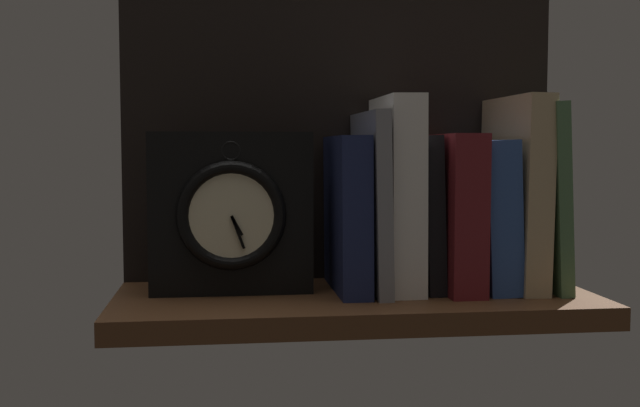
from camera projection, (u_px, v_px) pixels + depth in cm
name	position (u px, v px, depth cm)	size (l,w,h in cm)	color
ground_plane	(355.00, 304.00, 88.19)	(54.67, 23.35, 2.50)	#4C2D19
back_panel	(340.00, 130.00, 97.67)	(54.67, 1.20, 37.98)	black
book_navy_bierce	(347.00, 213.00, 89.44)	(3.40, 15.43, 18.08)	#192147
book_gray_chess	(371.00, 201.00, 89.69)	(1.70, 16.47, 20.86)	gray
book_white_catcher	(396.00, 194.00, 90.01)	(3.85, 14.09, 22.67)	silver
book_black_skeptic	(423.00, 212.00, 90.58)	(2.02, 12.18, 18.13)	black
book_maroon_dawkins	(450.00, 211.00, 90.99)	(4.00, 16.76, 18.31)	maroon
book_blue_modern	(484.00, 214.00, 91.55)	(3.80, 15.14, 17.58)	#2D4C8E
book_tan_shortstories	(515.00, 192.00, 91.83)	(3.11, 16.11, 22.76)	tan
book_green_romantic	(536.00, 196.00, 92.20)	(1.63, 16.70, 21.86)	#476B44
framed_clock	(231.00, 213.00, 88.00)	(18.52, 7.10, 18.52)	black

